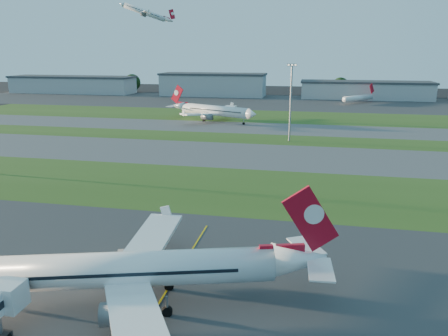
% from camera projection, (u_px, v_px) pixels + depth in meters
% --- Properties ---
extents(ground, '(700.00, 700.00, 0.00)m').
position_uv_depth(ground, '(102.00, 324.00, 49.35)').
color(ground, black).
rests_on(ground, ground).
extents(apron_near, '(300.00, 70.00, 0.01)m').
position_uv_depth(apron_near, '(102.00, 324.00, 49.34)').
color(apron_near, '#333335').
rests_on(apron_near, ground).
extents(grass_strip_a, '(300.00, 34.00, 0.01)m').
position_uv_depth(grass_strip_a, '(208.00, 187.00, 98.56)').
color(grass_strip_a, '#32511B').
rests_on(grass_strip_a, ground).
extents(taxiway_a, '(300.00, 32.00, 0.01)m').
position_uv_depth(taxiway_a, '(234.00, 154.00, 129.80)').
color(taxiway_a, '#515154').
rests_on(taxiway_a, ground).
extents(grass_strip_b, '(300.00, 18.00, 0.01)m').
position_uv_depth(grass_strip_b, '(246.00, 139.00, 153.46)').
color(grass_strip_b, '#32511B').
rests_on(grass_strip_b, ground).
extents(taxiway_b, '(300.00, 26.00, 0.01)m').
position_uv_depth(taxiway_b, '(255.00, 128.00, 174.28)').
color(taxiway_b, '#515154').
rests_on(taxiway_b, ground).
extents(grass_strip_c, '(300.00, 40.00, 0.01)m').
position_uv_depth(grass_strip_c, '(264.00, 116.00, 205.52)').
color(grass_strip_c, '#32511B').
rests_on(grass_strip_c, ground).
extents(apron_far, '(400.00, 80.00, 0.01)m').
position_uv_depth(apron_far, '(275.00, 102.00, 262.31)').
color(apron_far, '#333335').
rests_on(apron_far, ground).
extents(yellow_line, '(0.25, 60.00, 0.02)m').
position_uv_depth(yellow_line, '(143.00, 329.00, 48.39)').
color(yellow_line, gold).
rests_on(yellow_line, ground).
extents(airliner_parked, '(40.50, 34.06, 12.97)m').
position_uv_depth(airliner_parked, '(138.00, 270.00, 52.07)').
color(airliner_parked, white).
rests_on(airliner_parked, ground).
extents(airliner_taxiing, '(39.74, 33.85, 13.27)m').
position_uv_depth(airliner_taxiing, '(214.00, 111.00, 189.44)').
color(airliner_taxiing, white).
rests_on(airliner_taxiing, ground).
extents(airliner_departing, '(29.66, 25.11, 9.69)m').
position_uv_depth(airliner_departing, '(145.00, 12.00, 263.06)').
color(airliner_departing, white).
extents(mini_jet_near, '(19.78, 22.97, 9.48)m').
position_uv_depth(mini_jet_near, '(358.00, 98.00, 254.91)').
color(mini_jet_near, white).
rests_on(mini_jet_near, ground).
extents(light_mast_centre, '(3.20, 0.70, 25.80)m').
position_uv_depth(light_mast_centre, '(291.00, 98.00, 144.85)').
color(light_mast_centre, gray).
rests_on(light_mast_centre, ground).
extents(hangar_far_west, '(91.80, 23.00, 12.20)m').
position_uv_depth(hangar_far_west, '(73.00, 84.00, 317.80)').
color(hangar_far_west, '#9FA3A7').
rests_on(hangar_far_west, ground).
extents(hangar_west, '(71.40, 23.00, 15.20)m').
position_uv_depth(hangar_west, '(213.00, 84.00, 297.33)').
color(hangar_west, '#9FA3A7').
rests_on(hangar_west, ground).
extents(hangar_east, '(81.60, 23.00, 11.20)m').
position_uv_depth(hangar_east, '(366.00, 90.00, 278.72)').
color(hangar_east, '#9FA3A7').
rests_on(hangar_east, ground).
extents(tree_far_west, '(11.00, 11.00, 12.00)m').
position_uv_depth(tree_far_west, '(34.00, 82.00, 337.66)').
color(tree_far_west, black).
rests_on(tree_far_west, ground).
extents(tree_west, '(12.10, 12.10, 13.20)m').
position_uv_depth(tree_west, '(132.00, 82.00, 324.09)').
color(tree_west, black).
rests_on(tree_west, ground).
extents(tree_mid_west, '(9.90, 9.90, 10.80)m').
position_uv_depth(tree_mid_west, '(252.00, 86.00, 303.43)').
color(tree_mid_west, black).
rests_on(tree_mid_west, ground).
extents(tree_mid_east, '(11.55, 11.55, 12.60)m').
position_uv_depth(tree_mid_east, '(340.00, 86.00, 294.54)').
color(tree_mid_east, black).
rests_on(tree_mid_east, ground).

